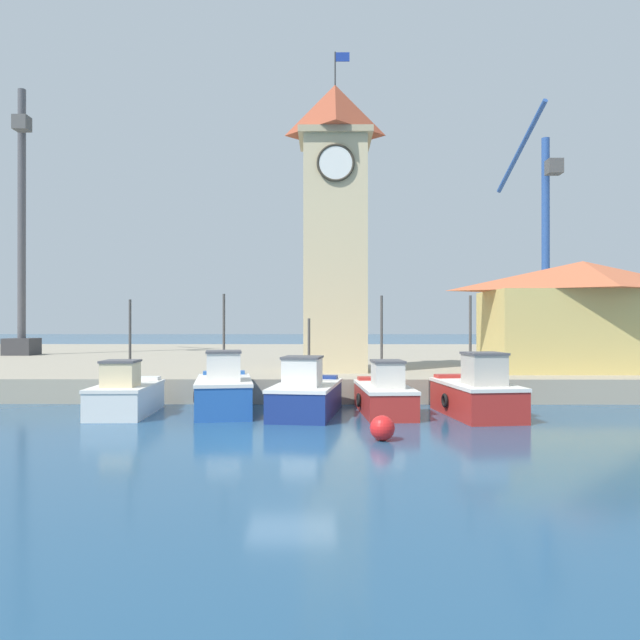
% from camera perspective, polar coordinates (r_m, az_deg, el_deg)
% --- Properties ---
extents(ground_plane, '(300.00, 300.00, 0.00)m').
position_cam_1_polar(ground_plane, '(18.05, -2.57, -11.10)').
color(ground_plane, navy).
extents(quay_wharf, '(120.00, 40.00, 1.03)m').
position_cam_1_polar(quay_wharf, '(45.88, -0.70, -3.78)').
color(quay_wharf, '#9E937F').
rests_on(quay_wharf, ground).
extents(fishing_boat_far_left, '(2.17, 4.19, 4.27)m').
position_cam_1_polar(fishing_boat_far_left, '(24.25, -17.34, -6.58)').
color(fishing_boat_far_left, silver).
rests_on(fishing_boat_far_left, ground).
extents(fishing_boat_left_outer, '(2.73, 4.87, 4.50)m').
position_cam_1_polar(fishing_boat_left_outer, '(23.79, -8.80, -6.45)').
color(fishing_boat_left_outer, '#2356A8').
rests_on(fishing_boat_left_outer, ground).
extents(fishing_boat_left_inner, '(2.78, 5.03, 3.55)m').
position_cam_1_polar(fishing_boat_left_inner, '(23.03, -1.30, -6.85)').
color(fishing_boat_left_inner, navy).
rests_on(fishing_boat_left_inner, ground).
extents(fishing_boat_mid_left, '(2.08, 4.82, 4.43)m').
position_cam_1_polar(fishing_boat_mid_left, '(23.51, 5.89, -6.84)').
color(fishing_boat_mid_left, '#AD2823').
rests_on(fishing_boat_mid_left, ground).
extents(fishing_boat_center, '(2.68, 4.78, 4.41)m').
position_cam_1_polar(fishing_boat_center, '(23.42, 14.12, -6.61)').
color(fishing_boat_center, '#AD2823').
rests_on(fishing_boat_center, ground).
extents(clock_tower, '(3.48, 3.48, 15.49)m').
position_cam_1_polar(clock_tower, '(30.58, 1.39, 9.15)').
color(clock_tower, beige).
rests_on(clock_tower, quay_wharf).
extents(warehouse_right, '(9.53, 5.60, 5.35)m').
position_cam_1_polar(warehouse_right, '(32.97, 22.91, 0.46)').
color(warehouse_right, tan).
rests_on(warehouse_right, quay_wharf).
extents(port_crane_near, '(2.32, 9.59, 18.22)m').
position_cam_1_polar(port_crane_near, '(47.24, 19.76, 4.55)').
color(port_crane_near, navy).
rests_on(port_crane_near, quay_wharf).
extents(port_crane_far, '(3.98, 7.38, 19.03)m').
position_cam_1_polar(port_crane_far, '(49.78, -25.61, 5.63)').
color(port_crane_far, '#353539').
rests_on(port_crane_far, quay_wharf).
extents(mooring_buoy, '(0.72, 0.72, 0.72)m').
position_cam_1_polar(mooring_buoy, '(18.31, 5.72, -9.80)').
color(mooring_buoy, red).
rests_on(mooring_buoy, ground).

